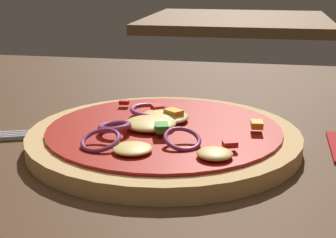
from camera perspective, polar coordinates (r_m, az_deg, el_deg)
The scene contains 3 objects.
dining_table at distance 0.50m, azimuth -2.35°, elevation -3.70°, with size 1.17×0.83×0.03m.
pizza at distance 0.47m, azimuth -0.53°, elevation -1.97°, with size 0.25×0.25×0.03m.
background_table at distance 1.73m, azimuth 7.83°, elevation 10.90°, with size 0.60×0.60×0.03m.
Camera 1 is at (0.11, -0.46, 0.19)m, focal length 53.72 mm.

